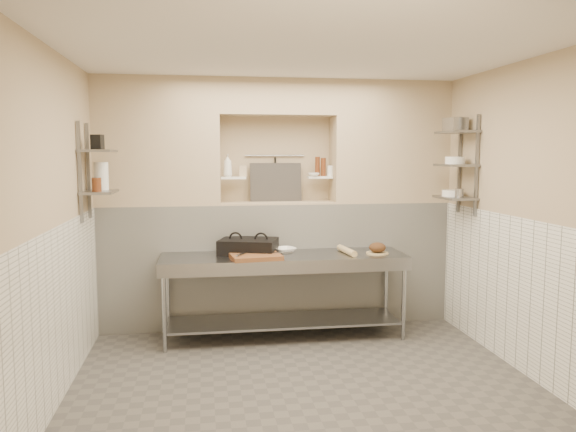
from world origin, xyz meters
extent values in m
cube|color=#524D49|center=(0.00, 0.00, -0.05)|extent=(4.00, 3.90, 0.10)
cube|color=silver|center=(0.00, 0.00, 2.85)|extent=(4.00, 3.90, 0.10)
cube|color=tan|center=(-2.05, 0.00, 1.40)|extent=(0.10, 3.90, 2.80)
cube|color=tan|center=(2.05, 0.00, 1.40)|extent=(0.10, 3.90, 2.80)
cube|color=tan|center=(0.00, 2.00, 1.40)|extent=(4.00, 0.10, 2.80)
cube|color=tan|center=(0.00, -2.00, 1.40)|extent=(4.00, 0.10, 2.80)
cube|color=white|center=(0.00, 1.75, 0.70)|extent=(4.00, 0.40, 1.40)
cube|color=tan|center=(0.00, 1.75, 1.41)|extent=(1.30, 0.40, 0.02)
cube|color=tan|center=(-1.33, 1.75, 2.10)|extent=(1.35, 0.40, 1.40)
cube|color=tan|center=(1.33, 1.75, 2.10)|extent=(1.35, 0.40, 1.40)
cube|color=tan|center=(0.00, 1.75, 2.60)|extent=(1.30, 0.40, 0.40)
cube|color=white|center=(-1.99, 0.00, 0.70)|extent=(0.02, 3.90, 1.40)
cube|color=white|center=(1.99, 0.00, 0.70)|extent=(0.02, 3.90, 1.40)
cube|color=white|center=(-0.50, 1.75, 1.70)|extent=(0.28, 0.16, 0.02)
cube|color=white|center=(0.50, 1.75, 1.70)|extent=(0.28, 0.16, 0.02)
cylinder|color=gray|center=(0.00, 1.92, 1.95)|extent=(0.70, 0.02, 0.02)
cylinder|color=black|center=(0.00, 1.90, 1.78)|extent=(0.02, 0.02, 0.30)
cube|color=#383330|center=(0.00, 1.85, 1.64)|extent=(0.60, 0.08, 0.45)
cube|color=slate|center=(-1.98, 1.25, 1.80)|extent=(0.03, 0.03, 0.95)
cube|color=slate|center=(-1.98, 0.85, 1.80)|extent=(0.03, 0.03, 0.95)
cube|color=slate|center=(-1.84, 1.05, 1.60)|extent=(0.30, 0.50, 0.02)
cube|color=slate|center=(-1.84, 1.05, 2.00)|extent=(0.30, 0.50, 0.03)
cube|color=slate|center=(1.98, 1.25, 1.85)|extent=(0.03, 0.03, 1.05)
cube|color=slate|center=(1.98, 0.85, 1.85)|extent=(0.03, 0.03, 1.05)
cube|color=slate|center=(1.84, 1.05, 1.50)|extent=(0.30, 0.50, 0.02)
cube|color=slate|center=(1.84, 1.05, 1.85)|extent=(0.30, 0.50, 0.02)
cube|color=slate|center=(1.84, 1.05, 2.20)|extent=(0.30, 0.50, 0.03)
cube|color=gray|center=(0.00, 1.20, 0.88)|extent=(2.60, 0.70, 0.04)
cube|color=gray|center=(0.00, 1.20, 0.18)|extent=(2.45, 0.60, 0.03)
cube|color=gray|center=(0.00, 0.87, 0.82)|extent=(2.60, 0.02, 0.12)
cylinder|color=gray|center=(-1.24, 0.91, 0.43)|extent=(0.04, 0.04, 0.86)
cylinder|color=gray|center=(-1.24, 1.49, 0.43)|extent=(0.04, 0.04, 0.86)
cylinder|color=gray|center=(1.24, 0.91, 0.43)|extent=(0.04, 0.04, 0.86)
cylinder|color=gray|center=(1.24, 1.49, 0.43)|extent=(0.04, 0.04, 0.86)
cube|color=black|center=(-0.37, 1.32, 0.95)|extent=(0.69, 0.59, 0.11)
cube|color=black|center=(-0.37, 1.32, 1.03)|extent=(0.69, 0.59, 0.05)
cube|color=brown|center=(-0.31, 1.01, 0.92)|extent=(0.54, 0.41, 0.05)
cube|color=gray|center=(-0.07, 1.07, 0.95)|extent=(0.29, 0.06, 0.01)
cylinder|color=gray|center=(-0.46, 1.01, 0.96)|extent=(0.14, 0.22, 0.02)
imported|color=white|center=(0.03, 1.33, 0.93)|extent=(0.30, 0.30, 0.06)
cylinder|color=tan|center=(0.68, 1.16, 0.93)|extent=(0.12, 0.45, 0.07)
cylinder|color=tan|center=(1.01, 1.12, 0.91)|extent=(0.24, 0.24, 0.01)
ellipsoid|color=#4C2D19|center=(1.01, 1.12, 0.97)|extent=(0.18, 0.18, 0.11)
imported|color=white|center=(-0.56, 1.71, 1.84)|extent=(0.10, 0.10, 0.26)
cube|color=tan|center=(-0.39, 1.77, 1.78)|extent=(0.08, 0.08, 0.13)
imported|color=white|center=(0.42, 1.70, 1.73)|extent=(0.17, 0.17, 0.04)
cylinder|color=#572913|center=(0.55, 1.77, 1.82)|extent=(0.06, 0.06, 0.21)
cylinder|color=#572913|center=(0.48, 1.79, 1.82)|extent=(0.06, 0.06, 0.22)
cylinder|color=white|center=(0.63, 1.76, 1.77)|extent=(0.07, 0.07, 0.12)
cylinder|color=white|center=(-1.84, 1.18, 1.75)|extent=(0.14, 0.14, 0.28)
cylinder|color=#572913|center=(-1.84, 0.91, 1.68)|extent=(0.09, 0.09, 0.13)
cube|color=black|center=(-1.84, 1.03, 2.08)|extent=(0.12, 0.12, 0.14)
cylinder|color=white|center=(1.84, 1.11, 1.55)|extent=(0.22, 0.22, 0.07)
cylinder|color=gray|center=(1.84, 0.95, 1.56)|extent=(0.09, 0.09, 0.09)
cylinder|color=white|center=(1.84, 1.07, 1.90)|extent=(0.21, 0.21, 0.08)
cube|color=gray|center=(1.84, 1.10, 2.28)|extent=(0.21, 0.25, 0.14)
camera|label=1|loc=(-0.84, -4.63, 1.98)|focal=35.00mm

